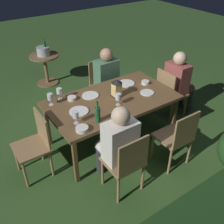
{
  "coord_description": "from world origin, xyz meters",
  "views": [
    {
      "loc": [
        1.74,
        2.58,
        2.61
      ],
      "look_at": [
        0.0,
        0.0,
        0.51
      ],
      "focal_mm": 41.51,
      "sensor_mm": 36.0,
      "label": 1
    }
  ],
  "objects_px": {
    "dining_table": "(112,102)",
    "plate_b": "(79,111)",
    "wine_glass_d": "(59,92)",
    "person_in_cream": "(117,142)",
    "wine_glass_b": "(118,97)",
    "chair_head_far": "(36,143)",
    "chair_head_near": "(169,92)",
    "green_bottle_on_table": "(98,114)",
    "bowl_salad": "(72,98)",
    "plate_c": "(147,93)",
    "bowl_olives": "(82,129)",
    "chair_side_left_a": "(103,83)",
    "plate_d": "(126,83)",
    "wine_glass_a": "(75,115)",
    "plate_a": "(90,95)",
    "chair_side_right_b": "(127,162)",
    "lantern_centerpiece": "(117,87)",
    "wine_glass_c": "(50,97)",
    "person_in_green": "(109,79)",
    "person_in_rust": "(179,81)",
    "bowl_bread": "(145,82)",
    "ice_bucket": "(43,50)"
  },
  "relations": [
    {
      "from": "chair_head_far",
      "to": "person_in_green",
      "type": "bearing_deg",
      "value": -155.65
    },
    {
      "from": "bowl_bread",
      "to": "dining_table",
      "type": "bearing_deg",
      "value": 7.46
    },
    {
      "from": "person_in_green",
      "to": "plate_b",
      "type": "distance_m",
      "value": 1.2
    },
    {
      "from": "chair_side_left_a",
      "to": "plate_d",
      "type": "xyz_separation_m",
      "value": [
        -0.03,
        0.65,
        0.26
      ]
    },
    {
      "from": "lantern_centerpiece",
      "to": "green_bottle_on_table",
      "type": "distance_m",
      "value": 0.65
    },
    {
      "from": "wine_glass_c",
      "to": "wine_glass_a",
      "type": "bearing_deg",
      "value": 98.65
    },
    {
      "from": "chair_side_right_b",
      "to": "plate_a",
      "type": "xyz_separation_m",
      "value": [
        -0.2,
        -1.15,
        0.26
      ]
    },
    {
      "from": "dining_table",
      "to": "chair_side_left_a",
      "type": "distance_m",
      "value": 1.01
    },
    {
      "from": "chair_head_far",
      "to": "chair_side_right_b",
      "type": "distance_m",
      "value": 1.17
    },
    {
      "from": "person_in_green",
      "to": "person_in_cream",
      "type": "height_order",
      "value": "same"
    },
    {
      "from": "chair_head_far",
      "to": "chair_head_near",
      "type": "bearing_deg",
      "value": 180.0
    },
    {
      "from": "person_in_cream",
      "to": "chair_side_right_b",
      "type": "bearing_deg",
      "value": 90.0
    },
    {
      "from": "plate_c",
      "to": "dining_table",
      "type": "bearing_deg",
      "value": -15.94
    },
    {
      "from": "plate_b",
      "to": "bowl_salad",
      "type": "xyz_separation_m",
      "value": [
        -0.06,
        -0.32,
        0.02
      ]
    },
    {
      "from": "lantern_centerpiece",
      "to": "wine_glass_a",
      "type": "bearing_deg",
      "value": 18.1
    },
    {
      "from": "green_bottle_on_table",
      "to": "plate_b",
      "type": "bearing_deg",
      "value": -73.59
    },
    {
      "from": "person_in_green",
      "to": "bowl_salad",
      "type": "height_order",
      "value": "person_in_green"
    },
    {
      "from": "plate_c",
      "to": "bowl_olives",
      "type": "bearing_deg",
      "value": 11.75
    },
    {
      "from": "chair_side_left_a",
      "to": "plate_a",
      "type": "bearing_deg",
      "value": 46.85
    },
    {
      "from": "wine_glass_d",
      "to": "plate_d",
      "type": "bearing_deg",
      "value": 171.9
    },
    {
      "from": "person_in_cream",
      "to": "wine_glass_d",
      "type": "height_order",
      "value": "person_in_cream"
    },
    {
      "from": "dining_table",
      "to": "lantern_centerpiece",
      "type": "bearing_deg",
      "value": -164.76
    },
    {
      "from": "chair_side_left_a",
      "to": "person_in_cream",
      "type": "height_order",
      "value": "person_in_cream"
    },
    {
      "from": "person_in_rust",
      "to": "wine_glass_d",
      "type": "bearing_deg",
      "value": -11.68
    },
    {
      "from": "dining_table",
      "to": "plate_b",
      "type": "relative_size",
      "value": 7.18
    },
    {
      "from": "wine_glass_b",
      "to": "plate_c",
      "type": "height_order",
      "value": "wine_glass_b"
    },
    {
      "from": "dining_table",
      "to": "wine_glass_d",
      "type": "height_order",
      "value": "wine_glass_d"
    },
    {
      "from": "dining_table",
      "to": "chair_head_far",
      "type": "bearing_deg",
      "value": 0.0
    },
    {
      "from": "wine_glass_d",
      "to": "person_in_cream",
      "type": "bearing_deg",
      "value": 100.06
    },
    {
      "from": "wine_glass_a",
      "to": "plate_a",
      "type": "distance_m",
      "value": 0.68
    },
    {
      "from": "green_bottle_on_table",
      "to": "bowl_salad",
      "type": "xyz_separation_m",
      "value": [
        0.03,
        -0.64,
        -0.08
      ]
    },
    {
      "from": "wine_glass_b",
      "to": "plate_a",
      "type": "height_order",
      "value": "wine_glass_b"
    },
    {
      "from": "person_in_green",
      "to": "chair_side_right_b",
      "type": "distance_m",
      "value": 1.81
    },
    {
      "from": "person_in_green",
      "to": "person_in_cream",
      "type": "relative_size",
      "value": 1.0
    },
    {
      "from": "person_in_rust",
      "to": "person_in_cream",
      "type": "xyz_separation_m",
      "value": [
        1.75,
        0.71,
        0.0
      ]
    },
    {
      "from": "person_in_cream",
      "to": "wine_glass_b",
      "type": "bearing_deg",
      "value": -126.06
    },
    {
      "from": "chair_head_far",
      "to": "person_in_cream",
      "type": "relative_size",
      "value": 0.76
    },
    {
      "from": "wine_glass_b",
      "to": "wine_glass_d",
      "type": "bearing_deg",
      "value": -44.33
    },
    {
      "from": "plate_b",
      "to": "bowl_salad",
      "type": "bearing_deg",
      "value": -100.77
    },
    {
      "from": "wine_glass_c",
      "to": "bowl_olives",
      "type": "relative_size",
      "value": 1.11
    },
    {
      "from": "person_in_green",
      "to": "lantern_centerpiece",
      "type": "bearing_deg",
      "value": 65.34
    },
    {
      "from": "person_in_cream",
      "to": "bowl_salad",
      "type": "height_order",
      "value": "person_in_cream"
    },
    {
      "from": "chair_head_far",
      "to": "chair_side_right_b",
      "type": "relative_size",
      "value": 1.0
    },
    {
      "from": "person_in_rust",
      "to": "wine_glass_b",
      "type": "bearing_deg",
      "value": 7.1
    },
    {
      "from": "person_in_cream",
      "to": "green_bottle_on_table",
      "type": "distance_m",
      "value": 0.42
    },
    {
      "from": "person_in_cream",
      "to": "ice_bucket",
      "type": "bearing_deg",
      "value": -95.92
    },
    {
      "from": "wine_glass_a",
      "to": "bowl_salad",
      "type": "xyz_separation_m",
      "value": [
        -0.21,
        -0.52,
        -0.09
      ]
    },
    {
      "from": "chair_head_far",
      "to": "plate_d",
      "type": "distance_m",
      "value": 1.63
    },
    {
      "from": "dining_table",
      "to": "bowl_olives",
      "type": "relative_size",
      "value": 11.86
    },
    {
      "from": "plate_d",
      "to": "lantern_centerpiece",
      "type": "bearing_deg",
      "value": 33.58
    }
  ]
}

